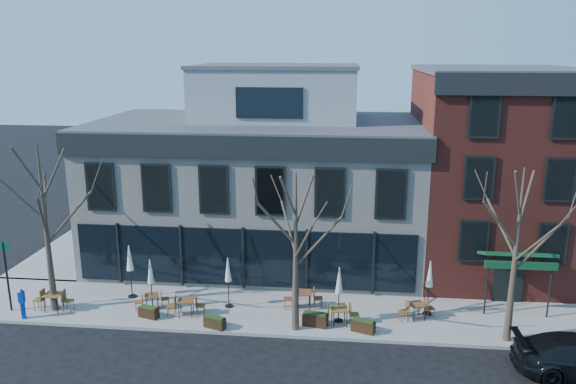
# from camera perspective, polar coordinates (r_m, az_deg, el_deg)

# --- Properties ---
(ground) EXTENTS (120.00, 120.00, 0.00)m
(ground) POSITION_cam_1_polar(r_m,az_deg,el_deg) (29.35, -4.46, -10.09)
(ground) COLOR black
(ground) RESTS_ON ground
(sidewalk_front) EXTENTS (33.50, 4.70, 0.15)m
(sidewalk_front) POSITION_cam_1_polar(r_m,az_deg,el_deg) (27.00, 1.64, -12.15)
(sidewalk_front) COLOR gray
(sidewalk_front) RESTS_ON ground
(sidewalk_side) EXTENTS (4.50, 12.00, 0.15)m
(sidewalk_side) POSITION_cam_1_polar(r_m,az_deg,el_deg) (38.08, -19.73, -4.96)
(sidewalk_side) COLOR gray
(sidewalk_side) RESTS_ON ground
(corner_building) EXTENTS (18.39, 10.39, 11.10)m
(corner_building) POSITION_cam_1_polar(r_m,az_deg,el_deg) (32.56, -2.90, 1.21)
(corner_building) COLOR beige
(corner_building) RESTS_ON ground
(red_brick_building) EXTENTS (8.20, 11.78, 11.18)m
(red_brick_building) POSITION_cam_1_polar(r_m,az_deg,el_deg) (32.87, 19.94, 2.11)
(red_brick_building) COLOR maroon
(red_brick_building) RESTS_ON ground
(tree_corner) EXTENTS (3.93, 3.98, 7.92)m
(tree_corner) POSITION_cam_1_polar(r_m,az_deg,el_deg) (27.85, -23.36, -3.29)
(tree_corner) COLOR #382B21
(tree_corner) RESTS_ON sidewalk_front
(tree_mid) EXTENTS (3.50, 3.55, 7.04)m
(tree_mid) POSITION_cam_1_polar(r_m,az_deg,el_deg) (23.93, 0.81, -6.02)
(tree_mid) COLOR #382B21
(tree_mid) RESTS_ON sidewalk_front
(tree_right) EXTENTS (3.72, 3.77, 7.48)m
(tree_right) POSITION_cam_1_polar(r_m,az_deg,el_deg) (24.77, 22.14, -5.85)
(tree_right) COLOR #382B21
(tree_right) RESTS_ON sidewalk_front
(sign_pole) EXTENTS (0.50, 0.10, 3.40)m
(sign_pole) POSITION_cam_1_polar(r_m,az_deg,el_deg) (29.32, -26.68, -7.29)
(sign_pole) COLOR black
(sign_pole) RESTS_ON sidewalk_front
(call_box) EXTENTS (0.29, 0.29, 1.47)m
(call_box) POSITION_cam_1_polar(r_m,az_deg,el_deg) (28.66, -25.40, -10.12)
(call_box) COLOR #0D40AB
(call_box) RESTS_ON sidewalk_front
(cafe_set_0) EXTENTS (1.90, 0.77, 1.01)m
(cafe_set_0) POSITION_cam_1_polar(r_m,az_deg,el_deg) (29.04, -22.72, -10.07)
(cafe_set_0) COLOR brown
(cafe_set_0) RESTS_ON sidewalk_front
(cafe_set_1) EXTENTS (1.66, 0.98, 0.86)m
(cafe_set_1) POSITION_cam_1_polar(r_m,az_deg,el_deg) (27.79, -13.65, -10.60)
(cafe_set_1) COLOR brown
(cafe_set_1) RESTS_ON sidewalk_front
(cafe_set_2) EXTENTS (1.83, 0.81, 0.94)m
(cafe_set_2) POSITION_cam_1_polar(r_m,az_deg,el_deg) (26.80, -10.33, -11.28)
(cafe_set_2) COLOR brown
(cafe_set_2) RESTS_ON sidewalk_front
(cafe_set_3) EXTENTS (1.93, 0.85, 1.00)m
(cafe_set_3) POSITION_cam_1_polar(r_m,az_deg,el_deg) (27.05, 1.56, -10.72)
(cafe_set_3) COLOR brown
(cafe_set_3) RESTS_ON sidewalk_front
(cafe_set_4) EXTENTS (1.86, 0.84, 0.96)m
(cafe_set_4) POSITION_cam_1_polar(r_m,az_deg,el_deg) (25.68, 5.23, -12.27)
(cafe_set_4) COLOR brown
(cafe_set_4) RESTS_ON sidewalk_front
(cafe_set_5) EXTENTS (1.78, 1.04, 0.92)m
(cafe_set_5) POSITION_cam_1_polar(r_m,az_deg,el_deg) (26.71, 12.94, -11.55)
(cafe_set_5) COLOR brown
(cafe_set_5) RESTS_ON sidewalk_front
(umbrella_0) EXTENTS (0.43, 0.43, 2.70)m
(umbrella_0) POSITION_cam_1_polar(r_m,az_deg,el_deg) (28.70, -15.78, -6.74)
(umbrella_0) COLOR black
(umbrella_0) RESTS_ON sidewalk_front
(umbrella_1) EXTENTS (0.40, 0.40, 2.51)m
(umbrella_1) POSITION_cam_1_polar(r_m,az_deg,el_deg) (27.21, -13.79, -8.11)
(umbrella_1) COLOR black
(umbrella_1) RESTS_ON sidewalk_front
(umbrella_2) EXTENTS (0.40, 0.40, 2.50)m
(umbrella_2) POSITION_cam_1_polar(r_m,az_deg,el_deg) (26.83, -6.11, -8.11)
(umbrella_2) COLOR black
(umbrella_2) RESTS_ON sidewalk_front
(umbrella_3) EXTENTS (0.42, 0.42, 2.61)m
(umbrella_3) POSITION_cam_1_polar(r_m,az_deg,el_deg) (25.40, 5.22, -9.23)
(umbrella_3) COLOR black
(umbrella_3) RESTS_ON sidewalk_front
(umbrella_4) EXTENTS (0.42, 0.42, 2.63)m
(umbrella_4) POSITION_cam_1_polar(r_m,az_deg,el_deg) (26.74, 14.19, -8.34)
(umbrella_4) COLOR black
(umbrella_4) RESTS_ON sidewalk_front
(planter_0) EXTENTS (1.02, 0.66, 0.53)m
(planter_0) POSITION_cam_1_polar(r_m,az_deg,el_deg) (27.07, -13.97, -11.74)
(planter_0) COLOR black
(planter_0) RESTS_ON sidewalk_front
(planter_1) EXTENTS (1.04, 0.69, 0.54)m
(planter_1) POSITION_cam_1_polar(r_m,az_deg,el_deg) (25.62, -7.45, -12.97)
(planter_1) COLOR black
(planter_1) RESTS_ON sidewalk_front
(planter_2) EXTENTS (1.18, 0.65, 0.62)m
(planter_2) POSITION_cam_1_polar(r_m,az_deg,el_deg) (25.59, 2.77, -12.78)
(planter_2) COLOR black
(planter_2) RESTS_ON sidewalk_front
(planter_3) EXTENTS (1.10, 0.74, 0.57)m
(planter_3) POSITION_cam_1_polar(r_m,az_deg,el_deg) (25.30, 7.65, -13.31)
(planter_3) COLOR black
(planter_3) RESTS_ON sidewalk_front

